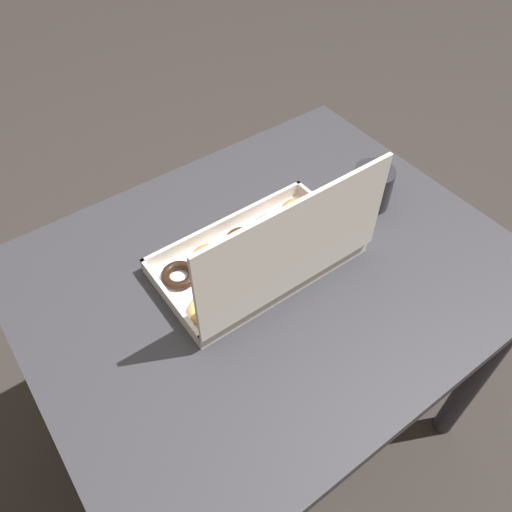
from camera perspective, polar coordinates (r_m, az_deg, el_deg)
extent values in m
plane|color=#2D2826|center=(1.66, 1.00, -18.15)|extent=(8.00, 8.00, 0.00)
cube|color=#2D2D33|center=(1.03, 1.54, -2.02)|extent=(0.98, 0.78, 0.03)
cylinder|color=#2D2D33|center=(1.68, 6.25, 4.16)|extent=(0.06, 0.06, 0.72)
cylinder|color=#2D2D33|center=(1.45, -21.82, -10.65)|extent=(0.06, 0.06, 0.72)
cylinder|color=#2D2D33|center=(1.45, 24.26, -11.76)|extent=(0.06, 0.06, 0.72)
cube|color=silver|center=(1.03, 0.00, -0.44)|extent=(0.41, 0.23, 0.01)
cube|color=beige|center=(1.08, -3.41, 3.74)|extent=(0.41, 0.01, 0.03)
cube|color=beige|center=(0.96, 3.82, -3.72)|extent=(0.41, 0.01, 0.03)
cube|color=beige|center=(1.11, 8.39, 4.77)|extent=(0.01, 0.23, 0.03)
cube|color=beige|center=(0.96, -9.74, -5.06)|extent=(0.01, 0.23, 0.03)
cube|color=beige|center=(0.86, 4.57, 0.99)|extent=(0.41, 0.01, 0.22)
torus|color=#9E6633|center=(1.12, 4.71, 5.25)|extent=(0.07, 0.07, 0.02)
torus|color=pink|center=(1.08, 1.69, 3.50)|extent=(0.07, 0.07, 0.02)
torus|color=#381E11|center=(1.05, -1.62, 1.84)|extent=(0.07, 0.07, 0.02)
torus|color=#9E6633|center=(1.02, -5.44, -0.18)|extent=(0.07, 0.07, 0.02)
torus|color=black|center=(1.00, -8.81, -2.18)|extent=(0.07, 0.07, 0.02)
ellipsoid|color=#381E11|center=(1.06, 8.39, 2.19)|extent=(0.07, 0.07, 0.03)
torus|color=tan|center=(1.03, 5.43, 0.20)|extent=(0.07, 0.07, 0.02)
ellipsoid|color=#9E6633|center=(0.99, 1.87, -1.43)|extent=(0.07, 0.07, 0.03)
torus|color=#B77A38|center=(0.97, -1.89, -3.71)|extent=(0.07, 0.07, 0.02)
torus|color=tan|center=(0.94, -5.61, -6.10)|extent=(0.07, 0.07, 0.02)
cylinder|color=#232328|center=(1.15, 13.08, 7.67)|extent=(0.09, 0.09, 0.09)
cylinder|color=black|center=(1.12, 13.47, 9.33)|extent=(0.07, 0.07, 0.01)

